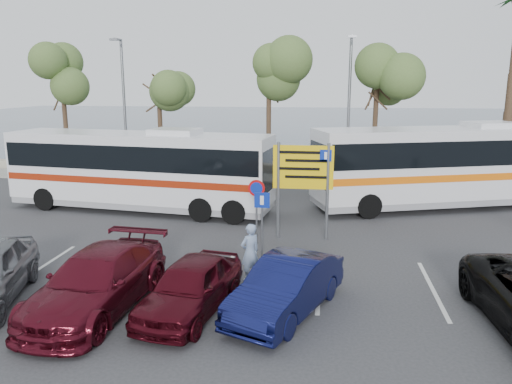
# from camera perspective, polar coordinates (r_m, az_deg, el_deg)

# --- Properties ---
(ground) EXTENTS (120.00, 120.00, 0.00)m
(ground) POSITION_cam_1_polar(r_m,az_deg,el_deg) (15.91, 1.03, -8.64)
(ground) COLOR #323234
(ground) RESTS_ON ground
(kerb_strip) EXTENTS (44.00, 2.40, 0.15)m
(kerb_strip) POSITION_cam_1_polar(r_m,az_deg,el_deg) (29.34, 4.33, 1.28)
(kerb_strip) COLOR gray
(kerb_strip) RESTS_ON ground
(seawall) EXTENTS (48.00, 0.80, 0.60)m
(seawall) POSITION_cam_1_polar(r_m,az_deg,el_deg) (31.26, 4.58, 2.38)
(seawall) COLOR #A7A086
(seawall) RESTS_ON ground
(sea) EXTENTS (140.00, 140.00, 0.00)m
(sea) POSITION_cam_1_polar(r_m,az_deg,el_deg) (74.98, 6.62, 7.94)
(sea) COLOR #394C5C
(sea) RESTS_ON ground
(tree_far_left) EXTENTS (3.20, 3.20, 7.60)m
(tree_far_left) POSITION_cam_1_polar(r_m,az_deg,el_deg) (32.79, -21.35, 12.65)
(tree_far_left) COLOR #382619
(tree_far_left) RESTS_ON kerb_strip
(tree_left) EXTENTS (3.20, 3.20, 7.20)m
(tree_left) POSITION_cam_1_polar(r_m,az_deg,el_deg) (30.36, -11.11, 12.72)
(tree_left) COLOR #382619
(tree_left) RESTS_ON kerb_strip
(tree_mid) EXTENTS (3.20, 3.20, 8.00)m
(tree_mid) POSITION_cam_1_polar(r_m,az_deg,el_deg) (28.94, 1.49, 14.26)
(tree_mid) COLOR #382619
(tree_mid) RESTS_ON kerb_strip
(tree_right) EXTENTS (3.20, 3.20, 7.40)m
(tree_right) POSITION_cam_1_polar(r_m,az_deg,el_deg) (28.88, 13.72, 12.95)
(tree_right) COLOR #382619
(tree_right) RESTS_ON kerb_strip
(street_lamp_left) EXTENTS (0.45, 1.15, 8.01)m
(street_lamp_left) POSITION_cam_1_polar(r_m,az_deg,el_deg) (30.64, -14.89, 9.90)
(street_lamp_left) COLOR slate
(street_lamp_left) RESTS_ON kerb_strip
(street_lamp_right) EXTENTS (0.45, 1.15, 8.01)m
(street_lamp_right) POSITION_cam_1_polar(r_m,az_deg,el_deg) (28.31, 10.58, 9.93)
(street_lamp_right) COLOR slate
(street_lamp_right) RESTS_ON kerb_strip
(direction_sign) EXTENTS (2.20, 0.12, 3.60)m
(direction_sign) POSITION_cam_1_polar(r_m,az_deg,el_deg) (18.25, 5.41, 1.99)
(direction_sign) COLOR slate
(direction_sign) RESTS_ON ground
(sign_no_stop) EXTENTS (0.60, 0.08, 2.35)m
(sign_no_stop) POSITION_cam_1_polar(r_m,az_deg,el_deg) (17.78, 0.06, -1.05)
(sign_no_stop) COLOR slate
(sign_no_stop) RESTS_ON ground
(sign_parking) EXTENTS (0.50, 0.07, 2.25)m
(sign_parking) POSITION_cam_1_polar(r_m,az_deg,el_deg) (16.22, 0.69, -2.76)
(sign_parking) COLOR slate
(sign_parking) RESTS_ON ground
(lane_markings) EXTENTS (12.02, 4.20, 0.01)m
(lane_markings) POSITION_cam_1_polar(r_m,az_deg,el_deg) (15.16, -3.78, -9.74)
(lane_markings) COLOR silver
(lane_markings) RESTS_ON ground
(coach_bus_left) EXTENTS (12.26, 4.03, 3.75)m
(coach_bus_left) POSITION_cam_1_polar(r_m,az_deg,el_deg) (23.14, -13.14, 2.19)
(coach_bus_left) COLOR silver
(coach_bus_left) RESTS_ON ground
(coach_bus_right) EXTENTS (12.86, 6.63, 3.95)m
(coach_bus_right) POSITION_cam_1_polar(r_m,az_deg,el_deg) (24.74, 21.24, 2.53)
(coach_bus_right) COLOR silver
(coach_bus_right) RESTS_ON ground
(car_blue) EXTENTS (2.95, 4.47, 1.39)m
(car_blue) POSITION_cam_1_polar(r_m,az_deg,el_deg) (12.76, 3.50, -10.76)
(car_blue) COLOR #0E1241
(car_blue) RESTS_ON ground
(car_maroon) EXTENTS (2.52, 5.33, 1.50)m
(car_maroon) POSITION_cam_1_polar(r_m,az_deg,el_deg) (13.53, -17.70, -9.72)
(car_maroon) COLOR #4F0D19
(car_maroon) RESTS_ON ground
(car_red) EXTENTS (2.32, 4.27, 1.38)m
(car_red) POSITION_cam_1_polar(r_m,az_deg,el_deg) (12.88, -7.50, -10.65)
(car_red) COLOR #3F0911
(car_red) RESTS_ON ground
(pedestrian_near) EXTENTS (0.74, 0.73, 1.73)m
(pedestrian_near) POSITION_cam_1_polar(r_m,az_deg,el_deg) (14.66, -0.69, -6.90)
(pedestrian_near) COLOR #7D93B6
(pedestrian_near) RESTS_ON ground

